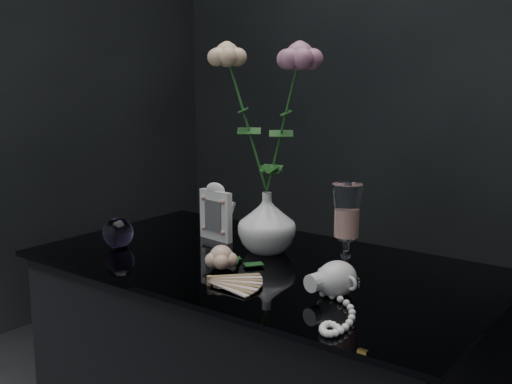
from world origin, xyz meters
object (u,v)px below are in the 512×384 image
Objects in this scene: picture_frame at (216,211)px; loose_rose at (221,257)px; paperweight at (118,233)px; vase at (267,223)px; wine_glass at (346,234)px; pearl_jar at (337,277)px.

picture_frame reaches higher than loose_rose.
paperweight is (-0.15, -0.20, -0.04)m from picture_frame.
picture_frame is at bearing 175.63° from vase.
pearl_jar is (0.02, -0.08, -0.07)m from wine_glass.
paperweight is (-0.57, -0.11, -0.06)m from wine_glass.
wine_glass is 0.44m from picture_frame.
pearl_jar is at bearing -13.04° from picture_frame.
wine_glass is 0.10m from pearl_jar.
wine_glass is 1.29× the size of loose_rose.
picture_frame is at bearing 167.45° from wine_glass.
pearl_jar is (0.45, -0.17, -0.04)m from picture_frame.
vase is 0.27m from wine_glass.
wine_glass is 1.36× the size of picture_frame.
picture_frame is 0.60× the size of pearl_jar.
wine_glass is (0.26, -0.08, 0.03)m from vase.
paperweight is 0.30× the size of pearl_jar.
paperweight is at bearing -117.92° from picture_frame.
picture_frame is 0.25m from loose_rose.
vase is 0.17m from loose_rose.
vase is at bearing 162.24° from wine_glass.
loose_rose is at bearing -166.38° from pearl_jar.
wine_glass is 0.81× the size of pearl_jar.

